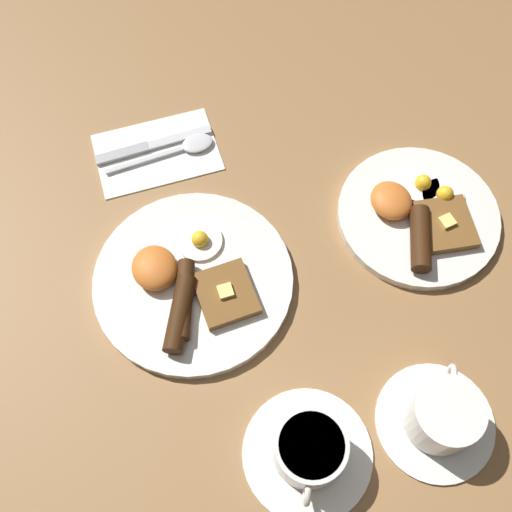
% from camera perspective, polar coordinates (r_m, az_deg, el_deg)
% --- Properties ---
extents(ground_plane, '(3.00, 3.00, 0.00)m').
position_cam_1_polar(ground_plane, '(0.86, -5.95, -2.50)').
color(ground_plane, olive).
extents(breakfast_plate_near, '(0.28, 0.28, 0.05)m').
position_cam_1_polar(breakfast_plate_near, '(0.85, -6.21, -2.39)').
color(breakfast_plate_near, silver).
rests_on(breakfast_plate_near, ground_plane).
extents(breakfast_plate_far, '(0.24, 0.24, 0.04)m').
position_cam_1_polar(breakfast_plate_far, '(0.93, 15.23, 3.81)').
color(breakfast_plate_far, silver).
rests_on(breakfast_plate_far, ground_plane).
extents(teacup_near, '(0.16, 0.16, 0.07)m').
position_cam_1_polar(teacup_near, '(0.77, 5.07, -18.01)').
color(teacup_near, silver).
rests_on(teacup_near, ground_plane).
extents(teacup_far, '(0.15, 0.15, 0.08)m').
position_cam_1_polar(teacup_far, '(0.80, 17.24, -14.38)').
color(teacup_far, silver).
rests_on(teacup_far, ground_plane).
extents(napkin, '(0.14, 0.20, 0.01)m').
position_cam_1_polar(napkin, '(0.99, -9.44, 9.76)').
color(napkin, white).
rests_on(napkin, ground_plane).
extents(knife, '(0.03, 0.19, 0.01)m').
position_cam_1_polar(knife, '(0.99, -10.32, 10.23)').
color(knife, silver).
rests_on(knife, napkin).
extents(spoon, '(0.04, 0.18, 0.01)m').
position_cam_1_polar(spoon, '(0.98, -6.63, 10.31)').
color(spoon, silver).
rests_on(spoon, napkin).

